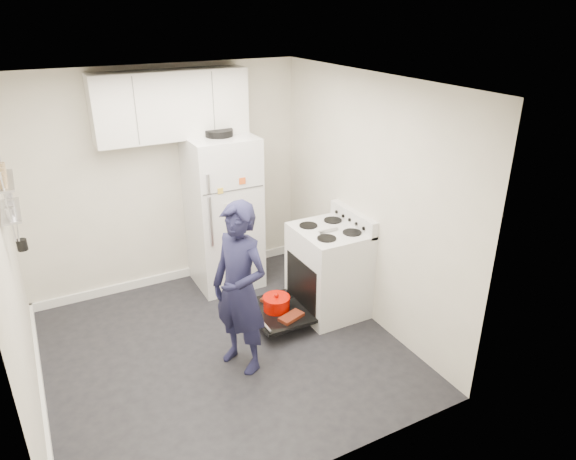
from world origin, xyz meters
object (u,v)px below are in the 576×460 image
open_oven_door (277,308)px  refrigerator (223,212)px  electric_range (327,271)px  person (240,289)px

open_oven_door → refrigerator: refrigerator is taller
electric_range → refrigerator: bearing=123.4°
electric_range → refrigerator: (-0.72, 1.10, 0.42)m
person → open_oven_door: bearing=102.3°
electric_range → person: person is taller
refrigerator → open_oven_door: bearing=-83.0°
electric_range → refrigerator: size_ratio=0.60×
open_oven_door → person: person is taller
refrigerator → person: refrigerator is taller
electric_range → open_oven_door: 0.65m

